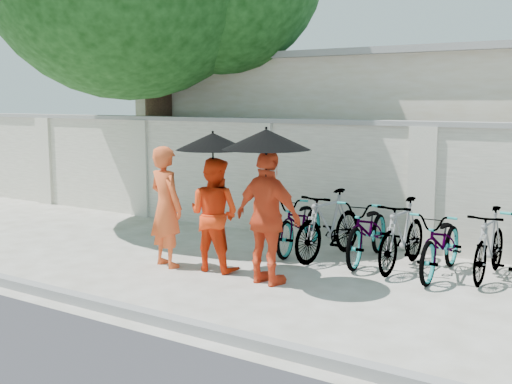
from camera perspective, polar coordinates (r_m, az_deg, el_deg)
The scene contains 15 objects.
ground at distance 8.86m, azimuth -4.82°, elevation -7.62°, with size 80.00×80.00×0.00m, color beige.
kerb at distance 7.64m, azimuth -12.83°, elevation -9.94°, with size 40.00×0.16×0.12m, color gray.
compound_wall at distance 10.87m, azimuth 9.82°, elevation 0.62°, with size 20.00×0.30×2.00m, color silver.
building_behind at distance 14.11m, azimuth 19.85°, elevation 4.41°, with size 14.00×6.00×3.20m, color silver.
monk_left at distance 9.36m, azimuth -8.01°, elevation -1.30°, with size 0.64×0.42×1.76m, color #ED5726.
monk_center at distance 9.08m, azimuth -3.74°, elevation -1.99°, with size 0.78×0.61×1.61m, color #F8370E.
parasol_center at distance 8.87m, azimuth -3.86°, elevation 4.51°, with size 1.03×1.03×1.05m.
monk_right at distance 8.35m, azimuth 1.07°, elevation -2.30°, with size 1.04×0.43×1.78m, color #E4441E.
parasol_right at distance 8.15m, azimuth 0.91°, elevation 4.70°, with size 1.14×1.14×1.04m.
bike_0 at distance 10.26m, azimuth 3.97°, elevation -2.76°, with size 0.62×1.77×0.93m, color #9999A6.
bike_1 at distance 9.84m, azimuth 6.48°, elevation -2.90°, with size 0.49×1.75×1.05m, color #9999A6.
bike_2 at distance 9.74m, azimuth 9.95°, elevation -3.34°, with size 0.64×1.84×0.97m, color #9999A6.
bike_3 at distance 9.39m, azimuth 12.87°, elevation -3.70°, with size 0.48×1.69×1.02m, color #9999A6.
bike_4 at distance 9.18m, azimuth 16.18°, elevation -4.36°, with size 0.62×1.77×0.93m, color #9999A6.
bike_5 at distance 9.23m, azimuth 20.05°, elevation -4.37°, with size 0.45×1.60×0.96m, color #9999A6.
Camera 1 is at (5.28, -6.70, 2.41)m, focal length 45.00 mm.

